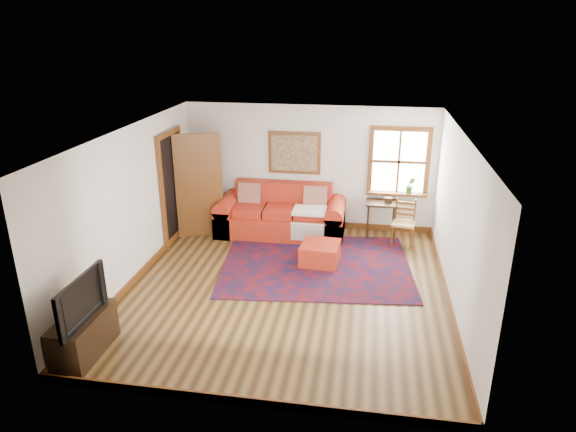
% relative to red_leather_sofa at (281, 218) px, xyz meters
% --- Properties ---
extents(ground, '(5.50, 5.50, 0.00)m').
position_rel_red_leather_sofa_xyz_m(ground, '(0.49, -2.26, -0.33)').
color(ground, '#3A240F').
rests_on(ground, ground).
extents(room_envelope, '(5.04, 5.54, 2.52)m').
position_rel_red_leather_sofa_xyz_m(room_envelope, '(0.49, -2.25, 1.32)').
color(room_envelope, silver).
rests_on(room_envelope, ground).
extents(window, '(1.18, 0.20, 1.38)m').
position_rel_red_leather_sofa_xyz_m(window, '(2.27, 0.44, 0.99)').
color(window, white).
rests_on(window, ground).
extents(doorway, '(0.89, 1.08, 2.14)m').
position_rel_red_leather_sofa_xyz_m(doorway, '(-1.72, -0.48, 0.74)').
color(doorway, black).
rests_on(doorway, ground).
extents(framed_artwork, '(1.05, 0.07, 0.85)m').
position_rel_red_leather_sofa_xyz_m(framed_artwork, '(0.19, 0.45, 1.22)').
color(framed_artwork, brown).
rests_on(framed_artwork, ground).
extents(persian_rug, '(3.48, 2.91, 0.02)m').
position_rel_red_leather_sofa_xyz_m(persian_rug, '(0.86, -1.37, -0.32)').
color(persian_rug, '#540C10').
rests_on(persian_rug, ground).
extents(red_leather_sofa, '(2.51, 1.04, 0.98)m').
position_rel_red_leather_sofa_xyz_m(red_leather_sofa, '(0.00, 0.00, 0.00)').
color(red_leather_sofa, '#AB2816').
rests_on(red_leather_sofa, ground).
extents(red_ottoman, '(0.70, 0.70, 0.37)m').
position_rel_red_leather_sofa_xyz_m(red_ottoman, '(0.91, -1.27, -0.14)').
color(red_ottoman, '#AB2816').
rests_on(red_ottoman, ground).
extents(side_table, '(0.60, 0.45, 0.72)m').
position_rel_red_leather_sofa_xyz_m(side_table, '(1.96, 0.13, 0.27)').
color(side_table, black).
rests_on(side_table, ground).
extents(ladder_back_chair, '(0.47, 0.45, 0.88)m').
position_rel_red_leather_sofa_xyz_m(ladder_back_chair, '(2.39, -0.18, 0.15)').
color(ladder_back_chair, tan).
rests_on(ladder_back_chair, ground).
extents(media_cabinet, '(0.45, 0.99, 0.55)m').
position_rel_red_leather_sofa_xyz_m(media_cabinet, '(-1.77, -4.39, -0.05)').
color(media_cabinet, black).
rests_on(media_cabinet, ground).
extents(television, '(0.14, 1.04, 0.60)m').
position_rel_red_leather_sofa_xyz_m(television, '(-1.75, -4.49, 0.52)').
color(television, black).
rests_on(television, media_cabinet).
extents(candle_hurricane, '(0.12, 0.12, 0.18)m').
position_rel_red_leather_sofa_xyz_m(candle_hurricane, '(-1.72, -4.05, 0.30)').
color(candle_hurricane, silver).
rests_on(candle_hurricane, media_cabinet).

